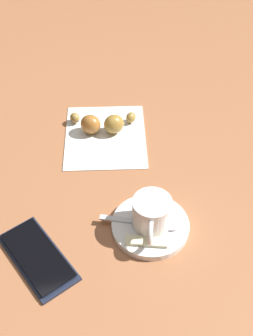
{
  "coord_description": "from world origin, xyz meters",
  "views": [
    {
      "loc": [
        0.54,
        -0.1,
        0.57
      ],
      "look_at": [
        0.02,
        0.02,
        0.02
      ],
      "focal_mm": 46.94,
      "sensor_mm": 36.0,
      "label": 1
    }
  ],
  "objects_px": {
    "espresso_cup": "(152,214)",
    "croissant": "(102,123)",
    "saucer": "(150,226)",
    "napkin": "(107,136)",
    "sugar_packet": "(146,241)",
    "cell_phone": "(38,257)",
    "teaspoon": "(151,224)"
  },
  "relations": [
    {
      "from": "espresso_cup",
      "to": "croissant",
      "type": "bearing_deg",
      "value": -172.99
    },
    {
      "from": "saucer",
      "to": "napkin",
      "type": "distance_m",
      "value": 0.23
    },
    {
      "from": "sugar_packet",
      "to": "croissant",
      "type": "height_order",
      "value": "croissant"
    },
    {
      "from": "cell_phone",
      "to": "sugar_packet",
      "type": "bearing_deg",
      "value": 84.34
    },
    {
      "from": "saucer",
      "to": "napkin",
      "type": "height_order",
      "value": "saucer"
    },
    {
      "from": "croissant",
      "to": "sugar_packet",
      "type": "bearing_deg",
      "value": 3.05
    },
    {
      "from": "sugar_packet",
      "to": "napkin",
      "type": "xyz_separation_m",
      "value": [
        -0.27,
        -0.01,
        -0.01
      ]
    },
    {
      "from": "espresso_cup",
      "to": "croissant",
      "type": "xyz_separation_m",
      "value": [
        -0.25,
        -0.03,
        -0.02
      ]
    },
    {
      "from": "sugar_packet",
      "to": "croissant",
      "type": "bearing_deg",
      "value": 111.11
    },
    {
      "from": "sugar_packet",
      "to": "croissant",
      "type": "relative_size",
      "value": 0.47
    },
    {
      "from": "saucer",
      "to": "sugar_packet",
      "type": "bearing_deg",
      "value": -24.93
    },
    {
      "from": "espresso_cup",
      "to": "napkin",
      "type": "distance_m",
      "value": 0.24
    },
    {
      "from": "espresso_cup",
      "to": "sugar_packet",
      "type": "relative_size",
      "value": 1.35
    },
    {
      "from": "croissant",
      "to": "saucer",
      "type": "bearing_deg",
      "value": 6.98
    },
    {
      "from": "saucer",
      "to": "teaspoon",
      "type": "bearing_deg",
      "value": 10.25
    },
    {
      "from": "saucer",
      "to": "sugar_packet",
      "type": "xyz_separation_m",
      "value": [
        0.03,
        -0.02,
        0.01
      ]
    },
    {
      "from": "espresso_cup",
      "to": "cell_phone",
      "type": "xyz_separation_m",
      "value": [
        0.02,
        -0.18,
        -0.03
      ]
    },
    {
      "from": "cell_phone",
      "to": "teaspoon",
      "type": "bearing_deg",
      "value": 94.45
    },
    {
      "from": "teaspoon",
      "to": "sugar_packet",
      "type": "relative_size",
      "value": 1.98
    },
    {
      "from": "espresso_cup",
      "to": "saucer",
      "type": "bearing_deg",
      "value": -169.6
    },
    {
      "from": "teaspoon",
      "to": "napkin",
      "type": "height_order",
      "value": "teaspoon"
    },
    {
      "from": "espresso_cup",
      "to": "croissant",
      "type": "height_order",
      "value": "espresso_cup"
    },
    {
      "from": "saucer",
      "to": "espresso_cup",
      "type": "relative_size",
      "value": 1.43
    },
    {
      "from": "saucer",
      "to": "cell_phone",
      "type": "distance_m",
      "value": 0.18
    },
    {
      "from": "teaspoon",
      "to": "sugar_packet",
      "type": "height_order",
      "value": "teaspoon"
    },
    {
      "from": "espresso_cup",
      "to": "napkin",
      "type": "xyz_separation_m",
      "value": [
        -0.23,
        -0.03,
        -0.04
      ]
    },
    {
      "from": "teaspoon",
      "to": "croissant",
      "type": "bearing_deg",
      "value": -172.98
    },
    {
      "from": "sugar_packet",
      "to": "cell_phone",
      "type": "bearing_deg",
      "value": -167.6
    },
    {
      "from": "teaspoon",
      "to": "croissant",
      "type": "distance_m",
      "value": 0.25
    },
    {
      "from": "croissant",
      "to": "cell_phone",
      "type": "bearing_deg",
      "value": -29.54
    },
    {
      "from": "teaspoon",
      "to": "sugar_packet",
      "type": "distance_m",
      "value": 0.03
    },
    {
      "from": "saucer",
      "to": "croissant",
      "type": "xyz_separation_m",
      "value": [
        -0.25,
        -0.03,
        0.02
      ]
    }
  ]
}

